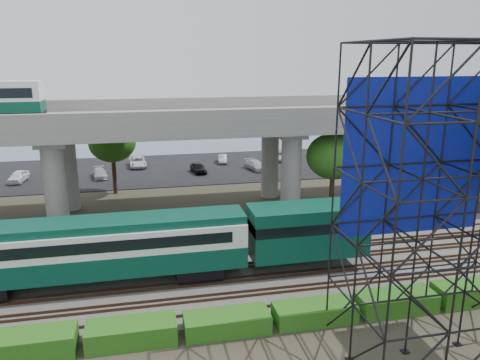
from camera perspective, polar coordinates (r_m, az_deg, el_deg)
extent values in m
plane|color=#474233|center=(30.12, -5.07, -13.74)|extent=(140.00, 140.00, 0.00)
cube|color=slate|center=(31.84, -5.54, -11.88)|extent=(90.00, 12.00, 0.20)
cube|color=black|center=(39.60, -6.98, -6.48)|extent=(90.00, 5.00, 0.08)
cube|color=black|center=(62.04, -9.00, 1.34)|extent=(90.00, 18.00, 0.08)
cube|color=#486676|center=(83.58, -9.89, 4.78)|extent=(140.00, 40.00, 0.03)
cube|color=#472D1E|center=(27.64, -4.36, -15.90)|extent=(90.00, 0.08, 0.16)
cube|color=#472D1E|center=(28.87, -4.76, -14.45)|extent=(90.00, 0.08, 0.16)
cube|color=#472D1E|center=(29.36, -4.91, -13.93)|extent=(90.00, 0.08, 0.16)
cube|color=#472D1E|center=(30.62, -5.26, -12.65)|extent=(90.00, 0.08, 0.16)
cube|color=#472D1E|center=(31.12, -5.39, -12.18)|extent=(90.00, 0.08, 0.16)
cube|color=#472D1E|center=(32.40, -5.70, -11.03)|extent=(90.00, 0.08, 0.16)
cube|color=#472D1E|center=(32.90, -5.81, -10.61)|extent=(90.00, 0.08, 0.16)
cube|color=#472D1E|center=(34.20, -6.09, -9.59)|extent=(90.00, 0.08, 0.16)
cube|color=#472D1E|center=(34.71, -6.19, -9.21)|extent=(90.00, 0.08, 0.16)
cube|color=#472D1E|center=(36.02, -6.43, -8.29)|extent=(90.00, 0.08, 0.16)
cube|color=black|center=(31.55, -5.07, -10.69)|extent=(3.00, 2.20, 0.90)
cube|color=#094132|center=(31.07, -17.26, -9.44)|extent=(19.00, 3.00, 1.40)
cube|color=silver|center=(30.52, -17.47, -6.95)|extent=(19.00, 3.00, 1.50)
cube|color=#094132|center=(30.17, -17.62, -5.18)|extent=(19.00, 2.60, 0.50)
cube|color=black|center=(30.41, -15.59, -6.78)|extent=(15.00, 3.06, 0.70)
cube|color=#094132|center=(32.35, 8.21, -5.98)|extent=(8.00, 3.00, 3.40)
cube|color=#9E9B93|center=(42.78, -8.03, 6.96)|extent=(80.00, 12.00, 1.20)
cube|color=#9E9B93|center=(36.95, -7.42, 7.54)|extent=(80.00, 0.50, 1.10)
cube|color=#9E9B93|center=(48.35, -8.60, 9.22)|extent=(80.00, 0.50, 1.10)
cylinder|color=#9E9B93|center=(40.76, -21.57, -0.96)|extent=(1.80, 1.80, 8.00)
cylinder|color=#9E9B93|center=(47.47, -20.28, 1.31)|extent=(1.80, 1.80, 8.00)
cube|color=#9E9B93|center=(43.38, -21.32, 4.99)|extent=(2.40, 9.00, 0.60)
cylinder|color=#9E9B93|center=(42.20, 6.22, 0.54)|extent=(1.80, 1.80, 8.00)
cylinder|color=#9E9B93|center=(48.71, 3.67, 2.54)|extent=(1.80, 1.80, 8.00)
cube|color=#9E9B93|center=(44.73, 4.96, 6.23)|extent=(2.40, 9.00, 0.60)
cylinder|color=#9E9B93|center=(50.71, 25.94, 1.54)|extent=(1.80, 1.80, 8.00)
cylinder|color=#9E9B93|center=(56.25, 21.64, 3.19)|extent=(1.80, 1.80, 8.00)
cube|color=#9E9B93|center=(52.84, 24.10, 6.33)|extent=(2.40, 9.00, 0.60)
cube|color=#0D1994|center=(25.97, 20.60, 2.59)|extent=(8.10, 0.08, 8.25)
cube|color=black|center=(27.09, 22.32, -18.38)|extent=(9.36, 6.36, 0.08)
cube|color=#205513|center=(26.65, -24.41, -17.80)|extent=(4.60, 1.80, 1.20)
cube|color=#205513|center=(26.00, -13.07, -17.69)|extent=(4.60, 1.80, 1.15)
cube|color=#205513|center=(26.31, -1.62, -16.99)|extent=(4.60, 1.80, 1.03)
cube|color=#205513|center=(27.52, 9.07, -15.66)|extent=(4.60, 1.80, 1.01)
cube|color=#205513|center=(29.50, 18.46, -13.93)|extent=(4.60, 1.80, 1.12)
cube|color=#205513|center=(32.16, 26.36, -12.20)|extent=(4.60, 1.80, 1.20)
cylinder|color=#382314|center=(44.01, 11.12, -1.22)|extent=(0.44, 0.44, 4.80)
ellipsoid|color=#205513|center=(43.24, 11.33, 2.86)|extent=(4.94, 4.94, 4.18)
cylinder|color=#382314|center=(51.78, -15.09, 0.98)|extent=(0.44, 0.44, 4.80)
ellipsoid|color=#205513|center=(51.14, -15.33, 4.46)|extent=(4.94, 4.94, 4.18)
imported|color=white|center=(60.61, -25.40, 0.40)|extent=(2.05, 4.01, 1.31)
imported|color=gray|center=(64.77, -21.81, 1.56)|extent=(1.26, 3.46, 1.13)
imported|color=#ADAEB5|center=(59.14, -16.73, 0.80)|extent=(2.13, 4.03, 1.11)
imported|color=silver|center=(63.77, -12.38, 2.17)|extent=(2.45, 4.74, 1.28)
imported|color=black|center=(59.30, -5.10, 1.48)|extent=(2.05, 3.82, 1.24)
imported|color=#94959A|center=(64.71, -2.14, 2.60)|extent=(1.63, 3.42, 1.08)
imported|color=silver|center=(60.63, 1.95, 1.82)|extent=(2.63, 4.44, 1.20)
imported|color=#B3B4BB|center=(66.57, 4.85, 2.96)|extent=(2.86, 4.63, 1.20)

